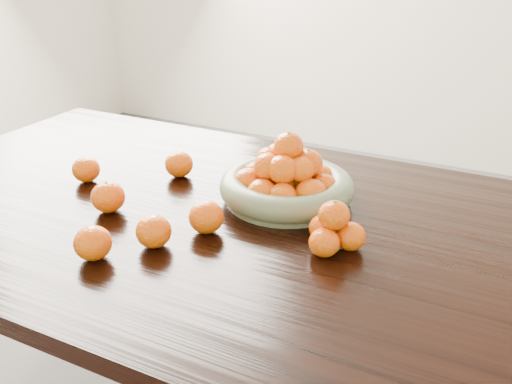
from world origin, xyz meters
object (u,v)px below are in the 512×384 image
at_px(orange_pyramid, 333,230).
at_px(fruit_bowl, 286,182).
at_px(dining_table, 265,258).
at_px(loose_orange_0, 108,197).

bearing_deg(orange_pyramid, fruit_bowl, 137.14).
relative_size(dining_table, fruit_bowl, 6.32).
bearing_deg(loose_orange_0, orange_pyramid, 8.02).
xyz_separation_m(dining_table, loose_orange_0, (-0.34, -0.11, 0.13)).
bearing_deg(dining_table, fruit_bowl, 92.65).
bearing_deg(dining_table, orange_pyramid, -12.45).
bearing_deg(fruit_bowl, orange_pyramid, -42.86).
relative_size(fruit_bowl, orange_pyramid, 2.61).
distance_m(dining_table, orange_pyramid, 0.22).
height_order(dining_table, loose_orange_0, loose_orange_0).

